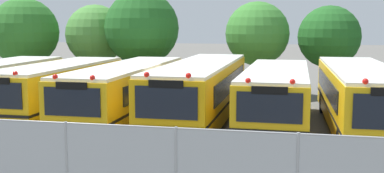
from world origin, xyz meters
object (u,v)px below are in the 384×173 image
Objects in this scene: tree_2 at (141,27)px; traffic_cone at (11,165)px; school_bus_1 at (59,88)px; school_bus_4 at (276,95)px; school_bus_5 at (360,96)px; tree_0 at (24,32)px; tree_3 at (259,34)px; school_bus_3 at (201,90)px; tree_1 at (96,33)px; school_bus_2 at (127,90)px; tree_4 at (330,37)px.

traffic_cone is at bearing -85.29° from tree_2.
school_bus_4 reaches higher than school_bus_1.
school_bus_5 is 20.72m from tree_0.
tree_0 is 14.59m from tree_3.
school_bus_3 is 9.81m from tree_2.
school_bus_4 is 1.79× the size of tree_3.
tree_1 is (-8.50, 8.72, 2.19)m from school_bus_3.
school_bus_2 is 6.43m from school_bus_4.
traffic_cone is (-10.32, -7.77, -1.14)m from school_bus_5.
school_bus_3 is at bearing -123.58° from tree_4.
tree_2 is (1.30, 7.95, 2.66)m from school_bus_1.
school_bus_5 is 2.13× the size of tree_4.
tree_3 is at bearing -133.35° from school_bus_1.
school_bus_3 reaches higher than school_bus_4.
tree_1 is (-5.24, 8.88, 2.27)m from school_bus_2.
school_bus_5 is at bearing 179.84° from school_bus_1.
school_bus_2 is 0.95× the size of school_bus_3.
school_bus_5 is 14.42m from tree_2.
school_bus_2 is 12.86m from tree_4.
traffic_cone is at bearing 108.75° from school_bus_1.
school_bus_1 is 0.82× the size of school_bus_3.
school_bus_4 reaches higher than traffic_cone.
school_bus_2 is at bearing 2.99° from school_bus_3.
tree_2 is at bearing 94.71° from traffic_cone.
school_bus_5 is at bearing 36.97° from traffic_cone.
tree_3 reaches higher than tree_1.
tree_2 is 1.18× the size of tree_4.
school_bus_5 is (12.93, -0.16, 0.07)m from school_bus_1.
school_bus_4 is 17.33× the size of traffic_cone.
school_bus_3 is at bearing -177.35° from school_bus_2.
school_bus_1 is 0.95× the size of school_bus_4.
school_bus_1 reaches higher than traffic_cone.
tree_2 is 1.12× the size of tree_3.
school_bus_1 is 16.44× the size of traffic_cone.
school_bus_1 is 1.73× the size of tree_1.
tree_3 is (8.32, 8.64, 2.30)m from school_bus_1.
tree_3 reaches higher than school_bus_1.
school_bus_2 is at bearing -38.45° from tree_0.
tree_2 reaches higher than tree_3.
tree_4 is (9.05, 8.88, 2.11)m from school_bus_2.
tree_4 is (-0.61, 8.96, 2.05)m from school_bus_5.
tree_0 is 1.11× the size of tree_4.
tree_0 reaches higher than tree_4.
school_bus_2 is 9.66m from school_bus_5.
tree_2 is (-11.63, 8.11, 2.59)m from school_bus_5.
school_bus_3 is at bearing -45.75° from tree_1.
tree_4 is at bearing -143.93° from school_bus_1.
school_bus_4 is at bearing -25.81° from tree_0.
school_bus_2 is 10.56m from tree_1.
school_bus_4 is 14.93m from tree_1.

